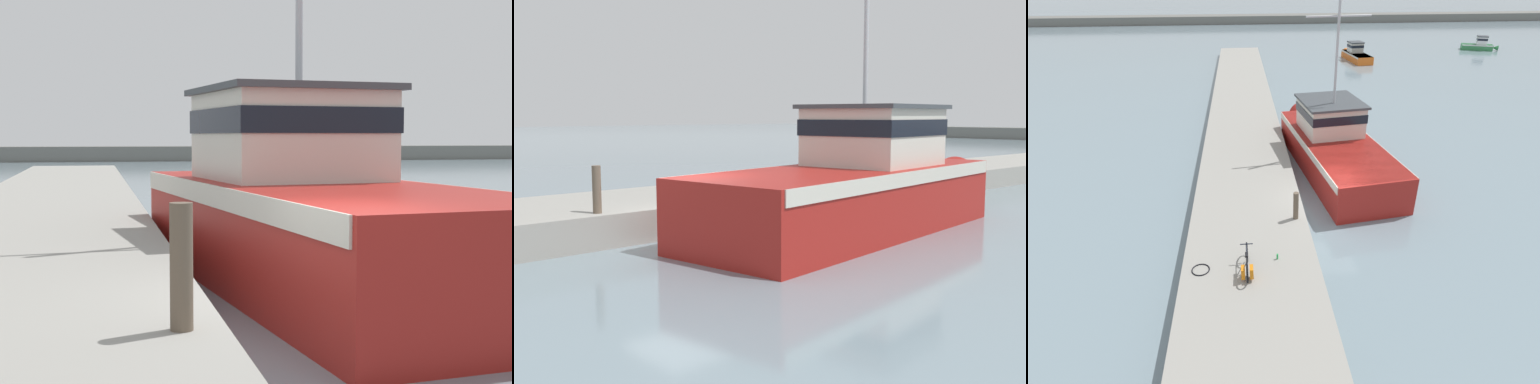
# 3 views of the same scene
# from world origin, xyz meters

# --- Properties ---
(ground_plane) EXTENTS (320.00, 320.00, 0.00)m
(ground_plane) POSITION_xyz_m (0.00, 0.00, 0.00)
(ground_plane) COLOR gray
(far_shoreline) EXTENTS (180.00, 5.00, 1.55)m
(far_shoreline) POSITION_xyz_m (30.00, 75.48, 0.77)
(far_shoreline) COLOR slate
(far_shoreline) RESTS_ON ground_plane
(fishing_boat_main) EXTENTS (5.12, 12.82, 9.33)m
(fishing_boat_main) POSITION_xyz_m (1.23, 5.17, 1.38)
(fishing_boat_main) COLOR maroon
(fishing_boat_main) RESTS_ON ground_plane
(boat_blue_far) EXTENTS (2.57, 7.02, 2.13)m
(boat_blue_far) POSITION_xyz_m (10.55, 34.73, 0.75)
(boat_blue_far) COLOR orange
(boat_blue_far) RESTS_ON ground_plane
(mooring_post) EXTENTS (0.22, 0.22, 1.20)m
(mooring_post) POSITION_xyz_m (-1.75, -1.44, 1.46)
(mooring_post) COLOR brown
(mooring_post) RESTS_ON dock_pier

